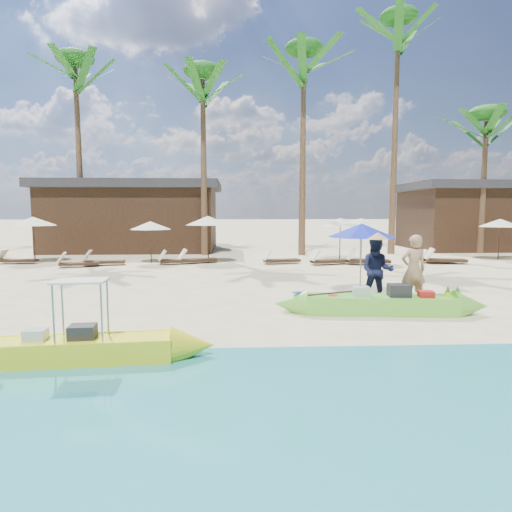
{
  "coord_description": "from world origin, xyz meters",
  "views": [
    {
      "loc": [
        -1.59,
        -10.0,
        2.47
      ],
      "look_at": [
        -1.02,
        2.0,
        1.21
      ],
      "focal_mm": 30.0,
      "sensor_mm": 36.0,
      "label": 1
    }
  ],
  "objects_px": {
    "yellow_canoe": "(70,349)",
    "blue_umbrella": "(362,230)",
    "tourist": "(413,270)",
    "green_canoe": "(380,304)"
  },
  "relations": [
    {
      "from": "yellow_canoe",
      "to": "blue_umbrella",
      "type": "xyz_separation_m",
      "value": [
        6.4,
        5.43,
        1.69
      ]
    },
    {
      "from": "tourist",
      "to": "blue_umbrella",
      "type": "distance_m",
      "value": 1.98
    },
    {
      "from": "tourist",
      "to": "blue_umbrella",
      "type": "xyz_separation_m",
      "value": [
        -1.0,
        1.41,
        0.98
      ]
    },
    {
      "from": "yellow_canoe",
      "to": "tourist",
      "type": "height_order",
      "value": "tourist"
    },
    {
      "from": "blue_umbrella",
      "to": "yellow_canoe",
      "type": "bearing_deg",
      "value": -139.69
    },
    {
      "from": "green_canoe",
      "to": "yellow_canoe",
      "type": "xyz_separation_m",
      "value": [
        -6.19,
        -3.06,
        -0.02
      ]
    },
    {
      "from": "green_canoe",
      "to": "tourist",
      "type": "xyz_separation_m",
      "value": [
        1.21,
        0.96,
        0.69
      ]
    },
    {
      "from": "blue_umbrella",
      "to": "green_canoe",
      "type": "bearing_deg",
      "value": -95.12
    },
    {
      "from": "green_canoe",
      "to": "tourist",
      "type": "relative_size",
      "value": 3.06
    },
    {
      "from": "green_canoe",
      "to": "yellow_canoe",
      "type": "bearing_deg",
      "value": -147.84
    }
  ]
}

